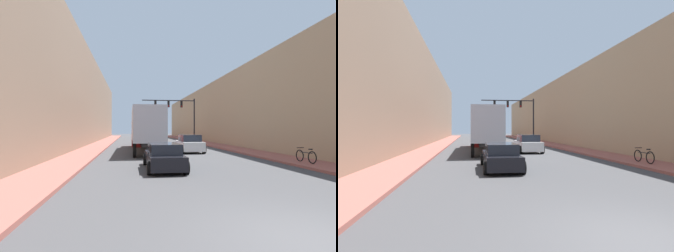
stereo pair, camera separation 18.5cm
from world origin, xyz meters
The scene contains 10 objects.
ground_plane centered at (0.00, 0.00, 0.00)m, with size 200.00×200.00×0.00m, color #424244.
sidewalk_right centered at (7.18, 30.00, 0.07)m, with size 2.61×80.00×0.15m.
sidewalk_left centered at (-7.18, 30.00, 0.07)m, with size 2.61×80.00×0.15m.
building_right centered at (11.48, 30.00, 4.48)m, with size 6.00×80.00×8.96m.
building_left centered at (-11.48, 30.00, 6.08)m, with size 6.00×80.00×12.16m.
semi_truck centered at (-1.99, 20.94, 2.21)m, with size 2.47×14.22×3.87m.
sedan_car centered at (-1.65, 9.24, 0.66)m, with size 1.98×4.68×1.38m.
suv_car centered at (1.94, 18.83, 0.76)m, with size 2.12×4.52×1.59m.
traffic_signal_gantry centered at (3.65, 32.08, 4.62)m, with size 7.58×0.35×6.42m.
parked_bicycle centered at (6.86, 9.53, 0.53)m, with size 0.44×1.82×0.86m.
Camera 1 is at (-3.41, -4.58, 2.17)m, focal length 28.00 mm.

